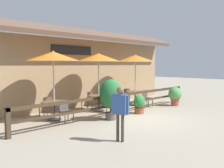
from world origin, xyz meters
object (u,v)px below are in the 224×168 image
object	(u,v)px
chair_middle_streetside	(111,103)
potted_plant_small_flowering	(108,97)
chair_far_streetside	(147,97)
pedestrian	(120,107)
dining_table_far	(135,94)
patio_umbrella_near	(53,56)
patio_umbrella_middle	(99,58)
chair_near_streetside	(66,110)
potted_plant_corner_fern	(139,104)
patio_umbrella_far	(135,58)
chair_far_wallside	(126,95)
chair_middle_wallside	(88,99)
dining_table_middle	(99,98)
potted_plant_entrance_palm	(175,95)
chair_near_wallside	(46,106)
dining_table_near	(54,105)
potted_plant_broad_leaf	(111,95)

from	to	relation	value
chair_middle_streetside	potted_plant_small_flowering	distance (m)	2.60
chair_far_streetside	pedestrian	size ratio (longest dim) A/B	0.54
dining_table_far	chair_far_streetside	bearing A→B (deg)	-84.70
patio_umbrella_near	patio_umbrella_middle	xyz separation A→B (m)	(2.61, 0.13, 0.00)
chair_near_streetside	potted_plant_corner_fern	size ratio (longest dim) A/B	0.99
patio_umbrella_far	chair_far_wallside	distance (m)	2.23
chair_middle_wallside	chair_far_streetside	size ratio (longest dim) A/B	1.00
dining_table_middle	potted_plant_small_flowering	distance (m)	2.11
chair_middle_streetside	pedestrian	size ratio (longest dim) A/B	0.54
chair_middle_wallside	dining_table_far	size ratio (longest dim) A/B	0.83
patio_umbrella_far	dining_table_far	world-z (taller)	patio_umbrella_far
potted_plant_corner_fern	dining_table_far	bearing A→B (deg)	43.30
potted_plant_entrance_palm	patio_umbrella_near	bearing A→B (deg)	165.06
chair_middle_wallside	potted_plant_corner_fern	size ratio (longest dim) A/B	0.99
chair_near_wallside	patio_umbrella_middle	xyz separation A→B (m)	(2.54, -0.60, 2.10)
patio_umbrella_far	dining_table_near	bearing A→B (deg)	179.65
potted_plant_corner_fern	potted_plant_small_flowering	bearing A→B (deg)	72.69
potted_plant_corner_fern	potted_plant_entrance_palm	xyz separation A→B (m)	(3.13, -0.04, 0.13)
chair_near_streetside	chair_far_streetside	bearing A→B (deg)	2.40
potted_plant_entrance_palm	pedestrian	world-z (taller)	pedestrian
pedestrian	chair_middle_streetside	bearing A→B (deg)	-56.12
chair_near_wallside	chair_middle_wallside	xyz separation A→B (m)	(2.55, 0.23, 0.00)
patio_umbrella_far	dining_table_far	size ratio (longest dim) A/B	2.68
patio_umbrella_near	dining_table_near	size ratio (longest dim) A/B	2.68
chair_middle_wallside	pedestrian	bearing A→B (deg)	45.01
chair_near_streetside	chair_middle_streetside	size ratio (longest dim) A/B	1.00
chair_far_streetside	patio_umbrella_middle	bearing A→B (deg)	161.89
dining_table_near	patio_umbrella_far	bearing A→B (deg)	-0.35
potted_plant_small_flowering	chair_near_wallside	bearing A→B (deg)	-173.08
dining_table_far	pedestrian	xyz separation A→B (m)	(-5.50, -3.86, 0.43)
chair_far_streetside	potted_plant_corner_fern	world-z (taller)	potted_plant_corner_fern
potted_plant_broad_leaf	dining_table_middle	bearing A→B (deg)	61.20
dining_table_near	chair_near_wallside	xyz separation A→B (m)	(0.07, 0.73, -0.12)
chair_far_streetside	potted_plant_broad_leaf	xyz separation A→B (m)	(-3.69, -0.88, 0.51)
dining_table_middle	dining_table_far	xyz separation A→B (m)	(2.64, -0.16, 0.00)
dining_table_near	dining_table_middle	distance (m)	2.61
patio_umbrella_middle	patio_umbrella_far	xyz separation A→B (m)	(2.64, -0.16, 0.00)
patio_umbrella_near	dining_table_far	distance (m)	5.61
potted_plant_broad_leaf	potted_plant_corner_fern	world-z (taller)	potted_plant_broad_leaf
dining_table_far	potted_plant_small_flowering	size ratio (longest dim) A/B	1.20
patio_umbrella_near	patio_umbrella_far	bearing A→B (deg)	-0.35
chair_middle_streetside	potted_plant_broad_leaf	world-z (taller)	potted_plant_broad_leaf
chair_near_wallside	potted_plant_broad_leaf	distance (m)	2.89
chair_near_streetside	potted_plant_broad_leaf	size ratio (longest dim) A/B	0.52
chair_near_streetside	pedestrian	xyz separation A→B (m)	(-0.30, -3.17, 0.55)
chair_far_streetside	potted_plant_small_flowering	distance (m)	2.23
patio_umbrella_middle	pedestrian	distance (m)	5.17
chair_far_streetside	potted_plant_broad_leaf	size ratio (longest dim) A/B	0.52
dining_table_near	potted_plant_broad_leaf	bearing A→B (deg)	-45.55
chair_middle_streetside	patio_umbrella_far	xyz separation A→B (m)	(2.60, 0.66, 2.10)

